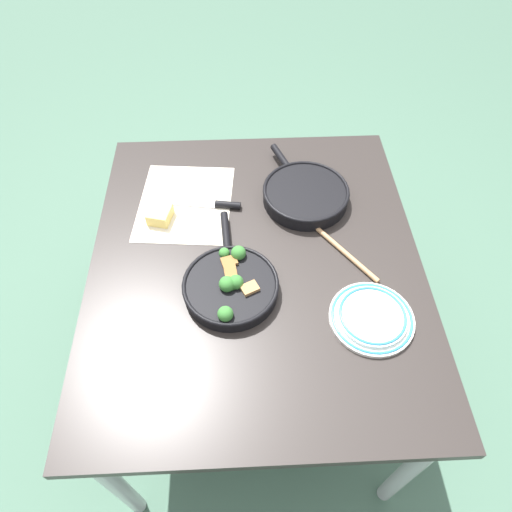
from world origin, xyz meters
TOP-DOWN VIEW (x-y plane):
  - ground_plane at (0.00, 0.00)m, footprint 14.00×14.00m
  - dining_table_red at (0.00, 0.00)m, footprint 1.17×1.01m
  - skillet_broccoli at (0.10, -0.08)m, footprint 0.42×0.28m
  - skillet_eggs at (-0.25, 0.18)m, footprint 0.39×0.29m
  - wooden_spoon at (-0.09, 0.21)m, footprint 0.33×0.25m
  - parchment_sheet at (-0.25, -0.23)m, footprint 0.39×0.34m
  - grater_knife at (-0.24, -0.14)m, footprint 0.07×0.29m
  - cheese_block at (-0.18, -0.30)m, footprint 0.09×0.09m
  - dinner_plate_stack at (0.22, 0.31)m, footprint 0.23×0.23m

SIDE VIEW (x-z plane):
  - ground_plane at x=0.00m, z-range 0.00..0.00m
  - dining_table_red at x=0.00m, z-range 0.29..1.03m
  - parchment_sheet at x=-0.25m, z-range 0.74..0.74m
  - wooden_spoon at x=-0.09m, z-range 0.74..0.76m
  - grater_knife at x=-0.24m, z-range 0.74..0.76m
  - dinner_plate_stack at x=0.22m, z-range 0.74..0.77m
  - cheese_block at x=-0.18m, z-range 0.74..0.78m
  - skillet_broccoli at x=0.10m, z-range 0.73..0.80m
  - skillet_eggs at x=-0.25m, z-range 0.74..0.79m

